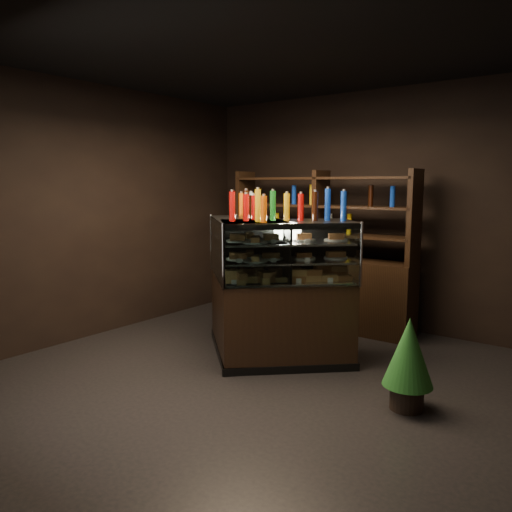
# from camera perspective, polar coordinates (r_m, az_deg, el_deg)

# --- Properties ---
(ground) EXTENTS (5.00, 5.00, 0.00)m
(ground) POSITION_cam_1_polar(r_m,az_deg,el_deg) (4.78, 0.21, -14.29)
(ground) COLOR black
(ground) RESTS_ON ground
(room_shell) EXTENTS (5.02, 5.02, 3.01)m
(room_shell) POSITION_cam_1_polar(r_m,az_deg,el_deg) (4.41, 0.23, 9.69)
(room_shell) COLOR black
(room_shell) RESTS_ON ground
(display_case) EXTENTS (1.96, 1.42, 1.47)m
(display_case) POSITION_cam_1_polar(r_m,az_deg,el_deg) (5.29, 1.19, -6.42)
(display_case) COLOR black
(display_case) RESTS_ON ground
(food_display) EXTENTS (1.55, 0.96, 0.45)m
(food_display) POSITION_cam_1_polar(r_m,az_deg,el_deg) (5.16, 1.17, 0.02)
(food_display) COLOR #B67C41
(food_display) RESTS_ON display_case
(bottles_top) EXTENTS (1.38, 0.82, 0.30)m
(bottles_top) POSITION_cam_1_polar(r_m,az_deg,el_deg) (5.12, 1.24, 5.74)
(bottles_top) COLOR #0F38B2
(bottles_top) RESTS_ON display_case
(potted_conifer) EXTENTS (0.41, 0.41, 0.87)m
(potted_conifer) POSITION_cam_1_polar(r_m,az_deg,el_deg) (4.28, 17.06, -10.28)
(potted_conifer) COLOR black
(potted_conifer) RESTS_ON ground
(back_shelving) EXTENTS (2.48, 0.48, 2.00)m
(back_shelving) POSITION_cam_1_polar(r_m,az_deg,el_deg) (6.54, 7.27, -2.61)
(back_shelving) COLOR black
(back_shelving) RESTS_ON ground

